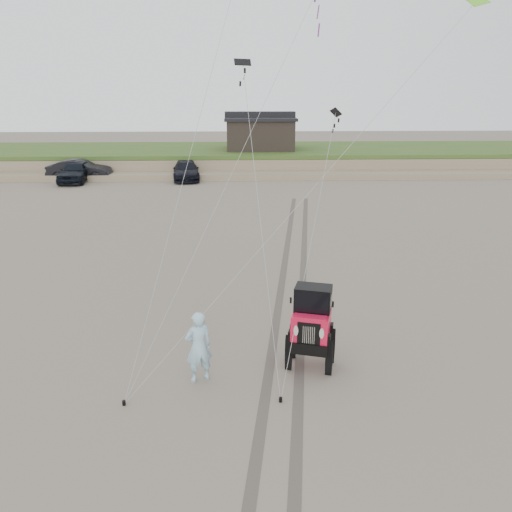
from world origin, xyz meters
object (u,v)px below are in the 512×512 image
Objects in this scene: cabin at (260,132)px; truck_a at (76,171)px; truck_b at (80,170)px; man at (199,347)px; jeep at (311,336)px; truck_c at (186,171)px.

truck_a is at bearing -154.43° from cabin.
truck_b is 2.66× the size of man.
truck_a is 0.99× the size of truck_b.
cabin reaches higher than truck_b.
jeep reaches higher than truck_b.
cabin is 35.60m from jeep.
man reaches higher than truck_a.
cabin is 1.34× the size of jeep.
cabin reaches higher than truck_c.
cabin is 36.26m from man.
cabin is at bearing -66.39° from truck_b.
jeep is at bearing -152.59° from truck_b.
truck_a reaches higher than truck_b.
truck_b is 1.05× the size of jeep.
cabin is at bearing 105.52° from jeep.
jeep is at bearing 168.37° from man.
truck_c is (8.59, 0.77, -0.10)m from truck_a.
man is at bearing -90.42° from truck_c.
truck_a is 8.62m from truck_c.
truck_b is (0.02, 0.90, -0.02)m from truck_a.
truck_a is at bearing -89.98° from man.
truck_c is at bearing -134.73° from cabin.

